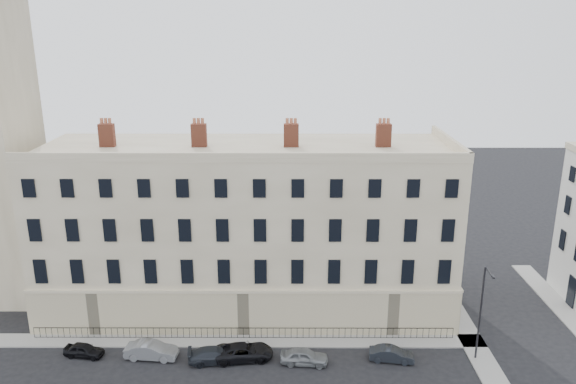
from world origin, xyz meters
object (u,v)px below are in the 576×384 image
object	(u,v)px
car_d	(244,352)
car_f	(391,354)
car_b	(151,350)
car_e	(304,356)
car_a	(84,350)
car_c	(215,355)
streetlamp	(481,310)

from	to	relation	value
car_d	car_f	xyz separation A→B (m)	(11.55, -0.23, -0.06)
car_b	car_e	xyz separation A→B (m)	(12.02, -0.73, -0.05)
car_a	car_b	bearing A→B (deg)	-83.39
car_b	car_d	size ratio (longest dim) A/B	0.90
car_b	car_e	bearing A→B (deg)	-88.50
car_b	car_c	distance (m)	5.09
car_a	car_b	world-z (taller)	car_b
car_a	car_c	world-z (taller)	car_c
streetlamp	car_a	bearing A→B (deg)	-176.41
car_e	streetlamp	xyz separation A→B (m)	(13.51, 0.56, 3.75)
car_b	streetlamp	bearing A→B (deg)	-85.40
car_f	car_a	bearing A→B (deg)	97.08
car_a	car_d	world-z (taller)	car_d
car_e	car_f	world-z (taller)	car_e
car_f	car_c	bearing A→B (deg)	99.19
car_f	streetlamp	bearing A→B (deg)	-80.13
car_c	car_e	distance (m)	6.96
car_a	car_f	world-z (taller)	car_f
car_c	streetlamp	size ratio (longest dim) A/B	0.52
car_e	streetlamp	size ratio (longest dim) A/B	0.47
car_e	car_d	bearing A→B (deg)	88.16
car_a	streetlamp	world-z (taller)	streetlamp
car_e	car_f	xyz separation A→B (m)	(6.82, 0.40, -0.06)
car_c	car_f	size ratio (longest dim) A/B	1.19
car_a	car_b	xyz separation A→B (m)	(5.40, -0.26, 0.14)
car_c	car_d	xyz separation A→B (m)	(2.23, 0.40, 0.04)
car_a	car_e	world-z (taller)	car_e
car_a	car_b	distance (m)	5.41
car_f	streetlamp	xyz separation A→B (m)	(6.68, 0.16, 3.80)
car_b	car_e	distance (m)	12.04
car_f	streetlamp	size ratio (longest dim) A/B	0.44
car_c	car_d	size ratio (longest dim) A/B	0.90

